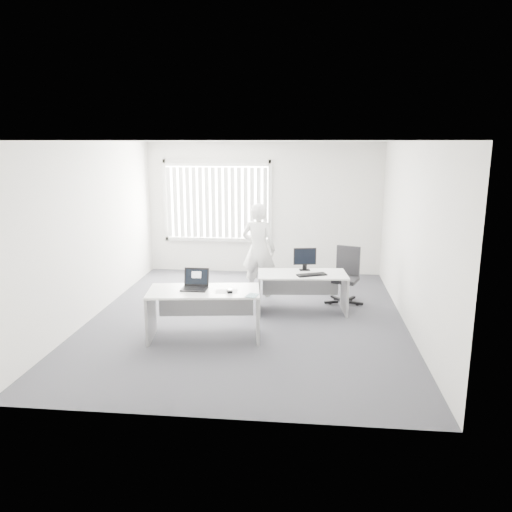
# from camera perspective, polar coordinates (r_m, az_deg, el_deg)

# --- Properties ---
(ground) EXTENTS (6.00, 6.00, 0.00)m
(ground) POSITION_cam_1_polar(r_m,az_deg,el_deg) (8.12, -1.04, -7.16)
(ground) COLOR #54535B
(ground) RESTS_ON ground
(wall_back) EXTENTS (5.00, 0.02, 2.80)m
(wall_back) POSITION_cam_1_polar(r_m,az_deg,el_deg) (10.70, 0.88, 5.46)
(wall_back) COLOR silver
(wall_back) RESTS_ON ground
(wall_front) EXTENTS (5.00, 0.02, 2.80)m
(wall_front) POSITION_cam_1_polar(r_m,az_deg,el_deg) (4.87, -5.38, -3.70)
(wall_front) COLOR silver
(wall_front) RESTS_ON ground
(wall_left) EXTENTS (0.02, 6.00, 2.80)m
(wall_left) POSITION_cam_1_polar(r_m,az_deg,el_deg) (8.43, -18.22, 2.78)
(wall_left) COLOR silver
(wall_left) RESTS_ON ground
(wall_right) EXTENTS (0.02, 6.00, 2.80)m
(wall_right) POSITION_cam_1_polar(r_m,az_deg,el_deg) (7.86, 17.35, 2.15)
(wall_right) COLOR silver
(wall_right) RESTS_ON ground
(ceiling) EXTENTS (5.00, 6.00, 0.02)m
(ceiling) POSITION_cam_1_polar(r_m,az_deg,el_deg) (7.63, -1.12, 13.00)
(ceiling) COLOR white
(ceiling) RESTS_ON wall_back
(window) EXTENTS (2.32, 0.06, 1.76)m
(window) POSITION_cam_1_polar(r_m,az_deg,el_deg) (10.78, -4.47, 6.28)
(window) COLOR silver
(window) RESTS_ON wall_back
(blinds) EXTENTS (2.20, 0.10, 1.50)m
(blinds) POSITION_cam_1_polar(r_m,az_deg,el_deg) (10.72, -4.52, 6.08)
(blinds) COLOR white
(blinds) RESTS_ON wall_back
(desk_near) EXTENTS (1.66, 0.93, 0.72)m
(desk_near) POSITION_cam_1_polar(r_m,az_deg,el_deg) (7.24, -5.95, -5.42)
(desk_near) COLOR white
(desk_near) RESTS_ON ground
(desk_far) EXTENTS (1.52, 0.82, 0.67)m
(desk_far) POSITION_cam_1_polar(r_m,az_deg,el_deg) (8.34, 5.29, -3.21)
(desk_far) COLOR white
(desk_far) RESTS_ON ground
(office_chair) EXTENTS (0.73, 0.73, 1.00)m
(office_chair) POSITION_cam_1_polar(r_m,az_deg,el_deg) (8.94, 10.12, -3.37)
(office_chair) COLOR black
(office_chair) RESTS_ON ground
(person) EXTENTS (0.69, 0.51, 1.72)m
(person) POSITION_cam_1_polar(r_m,az_deg,el_deg) (9.13, 0.30, 0.73)
(person) COLOR silver
(person) RESTS_ON ground
(laptop) EXTENTS (0.37, 0.33, 0.28)m
(laptop) POSITION_cam_1_polar(r_m,az_deg,el_deg) (7.17, -7.10, -2.76)
(laptop) COLOR black
(laptop) RESTS_ON desk_near
(paper_sheet) EXTENTS (0.33, 0.25, 0.00)m
(paper_sheet) POSITION_cam_1_polar(r_m,az_deg,el_deg) (7.08, -3.38, -4.07)
(paper_sheet) COLOR white
(paper_sheet) RESTS_ON desk_near
(mouse) EXTENTS (0.10, 0.13, 0.05)m
(mouse) POSITION_cam_1_polar(r_m,az_deg,el_deg) (7.03, -3.04, -3.98)
(mouse) COLOR #BBBBBE
(mouse) RESTS_ON paper_sheet
(booklet) EXTENTS (0.19, 0.23, 0.01)m
(booklet) POSITION_cam_1_polar(r_m,az_deg,el_deg) (6.87, -0.47, -4.54)
(booklet) COLOR silver
(booklet) RESTS_ON desk_near
(keyboard) EXTENTS (0.51, 0.34, 0.02)m
(keyboard) POSITION_cam_1_polar(r_m,az_deg,el_deg) (8.17, 6.38, -2.15)
(keyboard) COLOR black
(keyboard) RESTS_ON desk_far
(monitor) EXTENTS (0.40, 0.18, 0.38)m
(monitor) POSITION_cam_1_polar(r_m,az_deg,el_deg) (8.45, 5.60, -0.35)
(monitor) COLOR black
(monitor) RESTS_ON desk_far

